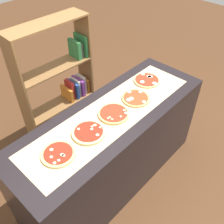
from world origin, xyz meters
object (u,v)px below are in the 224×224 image
(pizza_mushroom_1, at_px, (89,132))
(pizza_mozzarella_4, at_px, (147,80))
(bookshelf, at_px, (66,89))
(pizza_mushroom_0, at_px, (58,154))
(pizza_mushroom_2, at_px, (114,114))
(pizza_mozzarella_3, at_px, (136,98))

(pizza_mushroom_1, distance_m, pizza_mozzarella_4, 0.91)
(bookshelf, bearing_deg, pizza_mushroom_1, -117.51)
(pizza_mushroom_0, height_order, pizza_mozzarella_4, pizza_mozzarella_4)
(pizza_mozzarella_4, bearing_deg, pizza_mushroom_2, -171.03)
(pizza_mushroom_1, xyz_separation_m, pizza_mozzarella_4, (0.91, 0.10, -0.00))
(pizza_mushroom_2, xyz_separation_m, pizza_mozzarella_3, (0.30, -0.00, -0.00))
(bookshelf, bearing_deg, pizza_mushroom_2, -101.06)
(pizza_mushroom_0, bearing_deg, pizza_mozzarella_3, -0.45)
(pizza_mushroom_2, xyz_separation_m, pizza_mozzarella_4, (0.60, 0.10, -0.00))
(pizza_mozzarella_4, relative_size, bookshelf, 0.18)
(pizza_mushroom_2, distance_m, pizza_mozzarella_3, 0.30)
(pizza_mushroom_0, xyz_separation_m, pizza_mozzarella_4, (1.21, 0.09, 0.00))
(pizza_mushroom_2, relative_size, pizza_mozzarella_3, 1.02)
(pizza_mozzarella_3, xyz_separation_m, pizza_mozzarella_4, (0.30, 0.10, 0.00))
(pizza_mushroom_1, bearing_deg, pizza_mozzarella_3, 0.13)
(pizza_mushroom_1, relative_size, pizza_mushroom_2, 1.02)
(pizza_mushroom_0, bearing_deg, bookshelf, 49.43)
(pizza_mushroom_1, height_order, pizza_mozzarella_3, pizza_mushroom_1)
(pizza_mushroom_0, relative_size, pizza_mozzarella_4, 0.99)
(pizza_mushroom_1, xyz_separation_m, pizza_mozzarella_3, (0.60, 0.00, -0.00))
(pizza_mozzarella_3, bearing_deg, pizza_mushroom_0, 179.55)
(pizza_mushroom_0, relative_size, pizza_mozzarella_3, 0.99)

